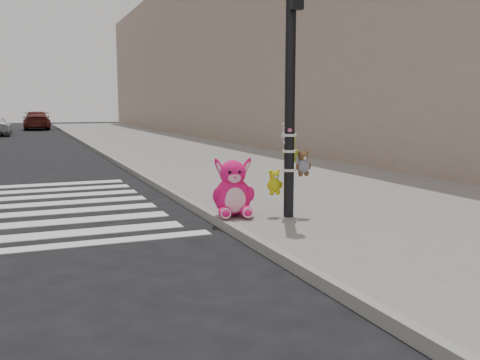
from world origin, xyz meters
name	(u,v)px	position (x,y,z in m)	size (l,w,h in m)	color
ground	(155,278)	(0.00, 0.00, 0.00)	(120.00, 120.00, 0.00)	black
sidewalk_near	(237,164)	(5.00, 10.00, 0.07)	(7.00, 80.00, 0.14)	slate
curb_edge	(128,169)	(1.55, 10.00, 0.07)	(0.12, 80.00, 0.15)	gray
bld_near	(263,45)	(10.50, 20.00, 5.00)	(5.00, 60.00, 10.00)	tan
signal_pole	(290,115)	(2.61, 1.82, 1.75)	(0.70, 0.50, 4.00)	black
pink_bunny	(233,192)	(1.79, 2.17, 0.53)	(0.71, 0.80, 0.96)	#FF1574
red_teddy	(228,207)	(1.80, 2.40, 0.25)	(0.15, 0.10, 0.22)	#AA1118
car_maroon_near	(37,121)	(-0.11, 40.41, 0.72)	(2.03, 4.99, 1.45)	#591D19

